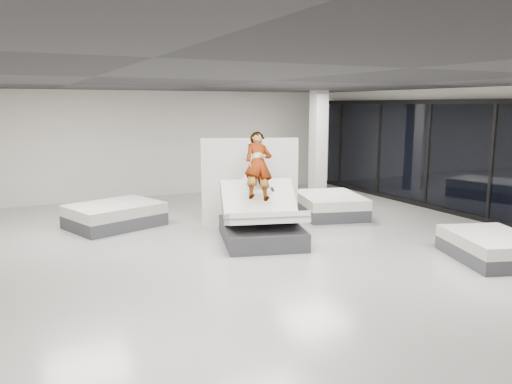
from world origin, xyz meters
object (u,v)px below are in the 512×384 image
at_px(flat_bed_right_far, 330,205).
at_px(flat_bed_left_far, 115,215).
at_px(flat_bed_right_near, 492,247).
at_px(column, 318,145).
at_px(remote, 272,189).
at_px(divider_panel, 250,182).
at_px(person, 259,177).
at_px(hero_bed, 261,222).

bearing_deg(flat_bed_right_far, flat_bed_left_far, 166.93).
height_order(flat_bed_right_near, column, column).
height_order(flat_bed_right_far, column, column).
bearing_deg(column, remote, -133.60).
bearing_deg(divider_panel, flat_bed_right_far, 23.62).
xyz_separation_m(divider_panel, flat_bed_left_far, (-2.89, 1.20, -0.75)).
relative_size(divider_panel, column, 0.70).
xyz_separation_m(flat_bed_right_near, column, (0.50, 6.55, 1.36)).
height_order(person, divider_panel, divider_panel).
relative_size(remote, flat_bed_right_far, 0.06).
bearing_deg(flat_bed_right_far, column, 64.53).
bearing_deg(flat_bed_right_far, remote, -148.47).
height_order(hero_bed, flat_bed_right_near, hero_bed).
height_order(person, column, column).
bearing_deg(flat_bed_left_far, flat_bed_right_near, -44.61).
xyz_separation_m(divider_panel, flat_bed_right_near, (2.78, -4.39, -0.78)).
height_order(divider_panel, flat_bed_right_near, divider_panel).
distance_m(hero_bed, flat_bed_right_near, 4.36).
xyz_separation_m(remote, column, (3.49, 3.66, 0.51)).
bearing_deg(column, person, -137.81).
distance_m(hero_bed, remote, 0.72).
distance_m(flat_bed_right_far, flat_bed_left_far, 5.28).
xyz_separation_m(hero_bed, person, (0.09, 0.31, 0.88)).
relative_size(person, divider_panel, 0.75).
relative_size(flat_bed_right_far, flat_bed_left_far, 0.97).
relative_size(divider_panel, flat_bed_right_far, 0.98).
height_order(divider_panel, flat_bed_right_far, divider_panel).
xyz_separation_m(divider_panel, column, (3.28, 2.16, 0.58)).
bearing_deg(person, flat_bed_right_near, -30.42).
bearing_deg(person, hero_bed, -90.00).
bearing_deg(flat_bed_right_near, flat_bed_left_far, 135.39).
relative_size(person, flat_bed_right_near, 0.81).
relative_size(hero_bed, flat_bed_right_far, 1.06).
distance_m(remote, column, 5.08).
xyz_separation_m(remote, flat_bed_right_near, (2.99, -2.88, -0.85)).
bearing_deg(divider_panel, person, -82.66).
xyz_separation_m(flat_bed_right_near, flat_bed_left_far, (-5.67, 5.59, 0.03)).
xyz_separation_m(hero_bed, divider_panel, (0.41, 1.42, 0.61)).
distance_m(hero_bed, flat_bed_left_far, 3.61).
height_order(hero_bed, flat_bed_left_far, hero_bed).
bearing_deg(flat_bed_left_far, hero_bed, -46.64).
bearing_deg(hero_bed, person, 73.79).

